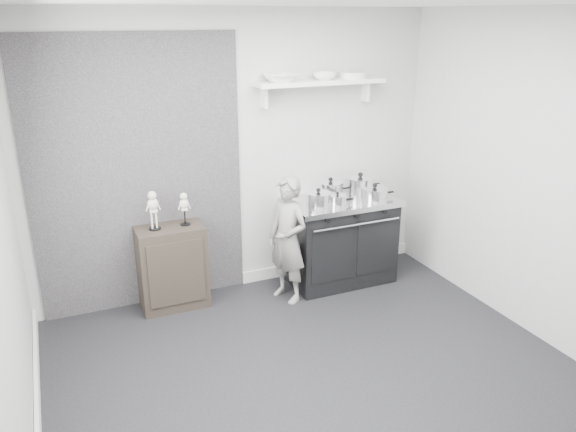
% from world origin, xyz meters
% --- Properties ---
extents(ground, '(4.00, 4.00, 0.00)m').
position_xyz_m(ground, '(0.00, 0.00, 0.00)').
color(ground, black).
rests_on(ground, ground).
extents(room_shell, '(4.02, 3.62, 2.71)m').
position_xyz_m(room_shell, '(-0.09, 0.15, 1.64)').
color(room_shell, '#B9B9B6').
rests_on(room_shell, ground).
extents(wall_shelf, '(1.30, 0.26, 0.24)m').
position_xyz_m(wall_shelf, '(0.80, 1.68, 2.01)').
color(wall_shelf, white).
rests_on(wall_shelf, room_shell).
extents(stove, '(1.10, 0.69, 0.88)m').
position_xyz_m(stove, '(0.96, 1.48, 0.45)').
color(stove, black).
rests_on(stove, ground).
extents(side_cabinet, '(0.61, 0.36, 0.80)m').
position_xyz_m(side_cabinet, '(-0.75, 1.61, 0.40)').
color(side_cabinet, black).
rests_on(side_cabinet, ground).
extents(child, '(0.44, 0.53, 1.23)m').
position_xyz_m(child, '(0.30, 1.30, 0.62)').
color(child, gray).
rests_on(child, ground).
extents(pot_front_left, '(0.33, 0.24, 0.19)m').
position_xyz_m(pot_front_left, '(0.64, 1.35, 0.96)').
color(pot_front_left, white).
rests_on(pot_front_left, stove).
extents(pot_back_left, '(0.35, 0.26, 0.21)m').
position_xyz_m(pot_back_left, '(0.89, 1.57, 0.97)').
color(pot_back_left, white).
rests_on(pot_back_left, stove).
extents(pot_back_right, '(0.38, 0.29, 0.23)m').
position_xyz_m(pot_back_right, '(1.22, 1.56, 0.97)').
color(pot_back_right, white).
rests_on(pot_back_right, stove).
extents(pot_front_right, '(0.36, 0.27, 0.17)m').
position_xyz_m(pot_front_right, '(1.25, 1.33, 0.95)').
color(pot_front_right, white).
rests_on(pot_front_right, stove).
extents(pot_front_center, '(0.26, 0.18, 0.14)m').
position_xyz_m(pot_front_center, '(0.83, 1.30, 0.94)').
color(pot_front_center, white).
rests_on(pot_front_center, stove).
extents(skeleton_full, '(0.12, 0.07, 0.41)m').
position_xyz_m(skeleton_full, '(-0.88, 1.61, 1.01)').
color(skeleton_full, beige).
rests_on(skeleton_full, side_cabinet).
extents(skeleton_torso, '(0.10, 0.06, 0.35)m').
position_xyz_m(skeleton_torso, '(-0.60, 1.61, 0.98)').
color(skeleton_torso, beige).
rests_on(skeleton_torso, side_cabinet).
extents(bowl_large, '(0.31, 0.31, 0.08)m').
position_xyz_m(bowl_large, '(0.38, 1.67, 2.08)').
color(bowl_large, white).
rests_on(bowl_large, wall_shelf).
extents(bowl_small, '(0.22, 0.22, 0.07)m').
position_xyz_m(bowl_small, '(0.84, 1.67, 2.07)').
color(bowl_small, white).
rests_on(bowl_small, wall_shelf).
extents(plate_stack, '(0.26, 0.26, 0.06)m').
position_xyz_m(plate_stack, '(1.15, 1.67, 2.07)').
color(plate_stack, white).
rests_on(plate_stack, wall_shelf).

